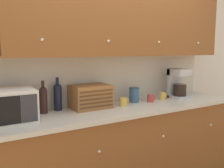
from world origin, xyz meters
TOP-DOWN VIEW (x-y plane):
  - wall_back at (0.00, 0.03)m, footprint 5.43×0.06m
  - counter_unit at (0.00, -0.31)m, footprint 3.05×0.65m
  - backsplash_panel at (0.00, -0.01)m, footprint 3.03×0.01m
  - upper_cabinets at (0.16, -0.17)m, footprint 3.03×0.35m
  - wine_bottle at (-0.72, -0.14)m, footprint 0.07×0.07m
  - second_wine_bottle at (-0.56, -0.09)m, footprint 0.08×0.08m
  - bread_box at (-0.24, -0.18)m, footprint 0.40×0.29m
  - mug at (0.12, -0.26)m, footprint 0.10×0.09m
  - storage_canister at (0.33, -0.17)m, footprint 0.12×0.12m
  - mug_blue_second at (0.51, -0.26)m, footprint 0.09×0.08m
  - mug_patterned_third at (0.72, -0.23)m, footprint 0.09×0.08m
  - coffee_maker at (0.97, -0.23)m, footprint 0.21×0.23m

SIDE VIEW (x-z plane):
  - counter_unit at x=0.00m, z-range 0.00..0.92m
  - mug_blue_second at x=0.51m, z-range 0.92..1.00m
  - mug at x=0.12m, z-range 0.92..1.01m
  - mug_patterned_third at x=0.72m, z-range 0.92..1.01m
  - storage_canister at x=0.33m, z-range 0.92..1.09m
  - bread_box at x=-0.24m, z-range 0.92..1.16m
  - wine_bottle at x=-0.72m, z-range 0.90..1.22m
  - second_wine_bottle at x=-0.56m, z-range 0.90..1.24m
  - coffee_maker at x=0.97m, z-range 0.92..1.28m
  - backsplash_panel at x=0.00m, z-range 0.92..1.45m
  - wall_back at x=0.00m, z-range 0.00..2.60m
  - upper_cabinets at x=0.16m, z-range 1.45..2.30m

